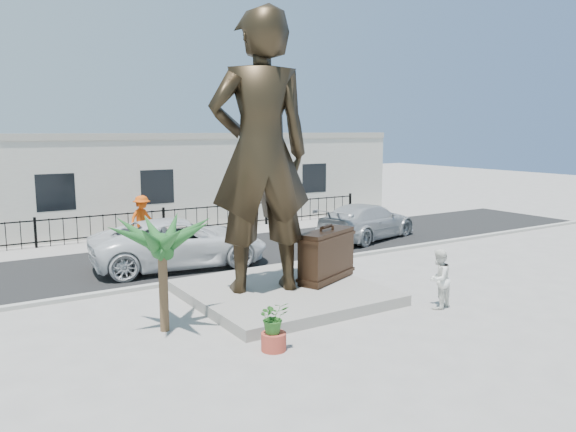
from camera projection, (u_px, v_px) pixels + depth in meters
name	position (u px, v px, depth m)	size (l,w,h in m)	color
ground	(327.00, 308.00, 15.41)	(100.00, 100.00, 0.00)	#9E9991
street	(207.00, 254.00, 22.10)	(40.00, 7.00, 0.01)	black
curb	(249.00, 271.00, 19.16)	(40.00, 0.25, 0.12)	#A5A399
far_sidewalk	(170.00, 238.00, 25.44)	(40.00, 2.50, 0.02)	#9E9991
plinth	(283.00, 292.00, 16.38)	(5.20, 5.20, 0.30)	gray
fence	(164.00, 222.00, 26.02)	(22.00, 0.10, 1.20)	black
building	(135.00, 181.00, 29.28)	(28.00, 7.00, 4.40)	silver
statue	(260.00, 153.00, 15.59)	(2.85, 1.87, 7.81)	black
suitcase	(327.00, 255.00, 17.03)	(2.19, 0.70, 1.54)	#2F1F13
tourist	(439.00, 279.00, 15.29)	(0.80, 0.62, 1.65)	white
car_white	(180.00, 243.00, 19.95)	(2.86, 6.21, 1.73)	silver
car_silver	(367.00, 221.00, 25.06)	(2.23, 5.48, 1.59)	#A5A8AA
worker	(142.00, 218.00, 24.47)	(1.30, 0.75, 2.01)	#D84A0B
palm_tree	(165.00, 331.00, 13.67)	(1.80, 1.80, 3.20)	#1B4B1E
planter	(274.00, 342.00, 12.42)	(0.56, 0.56, 0.40)	#AE3D2E
shrub	(274.00, 317.00, 12.34)	(0.66, 0.57, 0.73)	#296520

